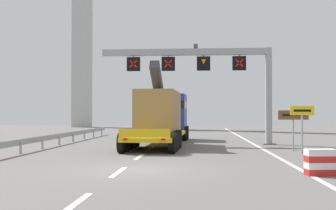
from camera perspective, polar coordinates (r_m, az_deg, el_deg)
The scene contains 9 objects.
ground at distance 15.77m, azimuth -4.59°, elevation -8.87°, with size 112.00×112.00×0.00m, color slate.
lane_markings at distance 27.97m, azimuth -1.71°, elevation -5.50°, with size 0.20×39.20×0.01m.
edge_line_right at distance 27.79m, azimuth 12.11°, elevation -5.50°, with size 0.20×63.00×0.01m, color silver.
overhead_lane_gantry at distance 28.84m, azimuth 5.43°, elevation 5.31°, with size 11.96×0.90×6.92m.
heavy_haul_truck_yellow at distance 29.19m, azimuth -0.63°, elevation -1.42°, with size 3.46×14.14×5.30m.
exit_sign_yellow at distance 22.56m, azimuth 17.99°, elevation -1.79°, with size 1.23×0.15×2.50m.
tourist_info_sign_brown at distance 24.35m, azimuth 16.87°, elevation -1.94°, with size 1.69×0.15×2.29m.
crash_barrier_striped at distance 15.14m, azimuth 20.28°, elevation -7.41°, with size 1.05×0.62×0.90m.
guardrail_left at distance 28.76m, azimuth -14.83°, elevation -4.23°, with size 0.13×27.42×0.76m.
Camera 1 is at (2.37, -15.45, 2.11)m, focal length 44.25 mm.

